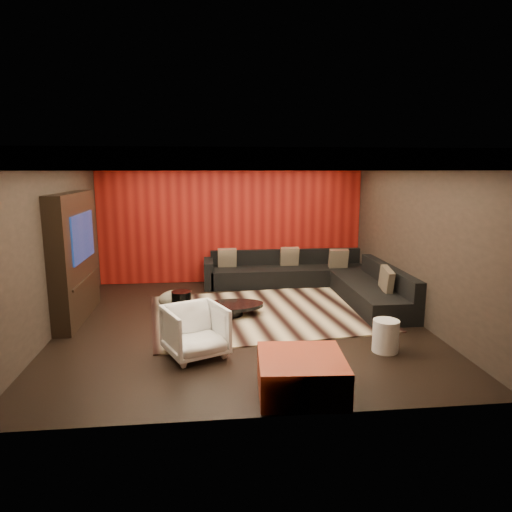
{
  "coord_description": "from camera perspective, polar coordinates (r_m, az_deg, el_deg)",
  "views": [
    {
      "loc": [
        -0.57,
        -7.4,
        2.6
      ],
      "look_at": [
        0.3,
        0.6,
        1.05
      ],
      "focal_mm": 32.0,
      "sensor_mm": 36.0,
      "label": 1
    }
  ],
  "objects": [
    {
      "name": "striped_pouf",
      "position": [
        8.7,
        -10.12,
        -5.37
      ],
      "size": [
        0.69,
        0.69,
        0.33
      ],
      "primitive_type": "ellipsoid",
      "rotation": [
        0.0,
        0.0,
        0.15
      ],
      "color": "beige",
      "rests_on": "rug"
    },
    {
      "name": "cove_front",
      "position": [
        5.07,
        0.25,
        10.89
      ],
      "size": [
        4.8,
        0.08,
        0.04
      ],
      "primitive_type": "cube",
      "color": "#FFD899",
      "rests_on": "ground"
    },
    {
      "name": "wall_back",
      "position": [
        10.49,
        -3.06,
        4.33
      ],
      "size": [
        6.0,
        0.02,
        2.8
      ],
      "primitive_type": "cube",
      "color": "black",
      "rests_on": "ground"
    },
    {
      "name": "soffit_left",
      "position": [
        7.7,
        -22.69,
        10.75
      ],
      "size": [
        0.6,
        4.8,
        0.22
      ],
      "primitive_type": "cube",
      "color": "silver",
      "rests_on": "ground"
    },
    {
      "name": "floor",
      "position": [
        7.87,
        -1.72,
        -8.48
      ],
      "size": [
        6.0,
        6.0,
        0.02
      ],
      "primitive_type": "cube",
      "color": "black",
      "rests_on": "ground"
    },
    {
      "name": "soffit_right",
      "position": [
        8.09,
        17.98,
        11.02
      ],
      "size": [
        0.6,
        4.8,
        0.22
      ],
      "primitive_type": "cube",
      "color": "silver",
      "rests_on": "ground"
    },
    {
      "name": "soffit_front",
      "position": [
        4.73,
        0.72,
        11.98
      ],
      "size": [
        6.0,
        0.6,
        0.22
      ],
      "primitive_type": "cube",
      "color": "silver",
      "rests_on": "ground"
    },
    {
      "name": "soffit_back",
      "position": [
        10.11,
        -3.04,
        11.41
      ],
      "size": [
        6.0,
        0.6,
        0.22
      ],
      "primitive_type": "cube",
      "color": "silver",
      "rests_on": "ground"
    },
    {
      "name": "red_feature_wall",
      "position": [
        10.45,
        -3.05,
        4.3
      ],
      "size": [
        5.98,
        0.05,
        2.78
      ],
      "primitive_type": "cube",
      "color": "#6B0C0A",
      "rests_on": "ground"
    },
    {
      "name": "sectional_sofa",
      "position": [
        9.83,
        7.55,
        -2.95
      ],
      "size": [
        3.65,
        3.5,
        0.75
      ],
      "color": "black",
      "rests_on": "floor"
    },
    {
      "name": "throw_pillows",
      "position": [
        9.84,
        6.31,
        -0.77
      ],
      "size": [
        3.05,
        2.73,
        0.5
      ],
      "color": "tan",
      "rests_on": "sectional_sofa"
    },
    {
      "name": "white_side_table",
      "position": [
        6.91,
        15.89,
        -9.57
      ],
      "size": [
        0.39,
        0.39,
        0.47
      ],
      "primitive_type": "cylinder",
      "rotation": [
        0.0,
        0.0,
        -0.04
      ],
      "color": "silver",
      "rests_on": "floor"
    },
    {
      "name": "ceiling",
      "position": [
        7.42,
        -1.85,
        12.52
      ],
      "size": [
        6.0,
        6.0,
        0.02
      ],
      "primitive_type": "cube",
      "color": "silver",
      "rests_on": "ground"
    },
    {
      "name": "cove_left",
      "position": [
        7.61,
        -20.15,
        10.25
      ],
      "size": [
        0.08,
        4.8,
        0.04
      ],
      "primitive_type": "cube",
      "color": "#FFD899",
      "rests_on": "ground"
    },
    {
      "name": "armchair",
      "position": [
        6.51,
        -7.58,
        -9.29
      ],
      "size": [
        1.03,
        1.04,
        0.73
      ],
      "primitive_type": "imported",
      "rotation": [
        0.0,
        0.0,
        0.42
      ],
      "color": "white",
      "rests_on": "floor"
    },
    {
      "name": "tv_surround",
      "position": [
        8.45,
        -21.75,
        -0.1
      ],
      "size": [
        0.3,
        2.0,
        2.2
      ],
      "primitive_type": "cube",
      "color": "black",
      "rests_on": "ground"
    },
    {
      "name": "tv_screen",
      "position": [
        8.35,
        -20.86,
        2.27
      ],
      "size": [
        0.04,
        1.3,
        0.8
      ],
      "primitive_type": "cube",
      "color": "black",
      "rests_on": "ground"
    },
    {
      "name": "wall_right",
      "position": [
        8.3,
        19.42,
        1.97
      ],
      "size": [
        0.02,
        6.0,
        2.8
      ],
      "primitive_type": "cube",
      "color": "black",
      "rests_on": "ground"
    },
    {
      "name": "cove_back",
      "position": [
        9.77,
        -2.92,
        10.9
      ],
      "size": [
        4.8,
        0.08,
        0.04
      ],
      "primitive_type": "cube",
      "color": "#FFD899",
      "rests_on": "ground"
    },
    {
      "name": "cove_right",
      "position": [
        7.96,
        15.67,
        10.51
      ],
      "size": [
        0.08,
        4.8,
        0.04
      ],
      "primitive_type": "cube",
      "color": "#FFD899",
      "rests_on": "ground"
    },
    {
      "name": "drum_stool",
      "position": [
        8.32,
        -9.29,
        -5.79
      ],
      "size": [
        0.44,
        0.44,
        0.42
      ],
      "primitive_type": "cylinder",
      "rotation": [
        0.0,
        0.0,
        0.29
      ],
      "color": "black",
      "rests_on": "rug"
    },
    {
      "name": "orange_ottoman",
      "position": [
        5.55,
        5.69,
        -14.54
      ],
      "size": [
        1.07,
        1.07,
        0.44
      ],
      "primitive_type": "cube",
      "rotation": [
        0.0,
        0.0,
        -0.08
      ],
      "color": "#AE2416",
      "rests_on": "floor"
    },
    {
      "name": "wall_left",
      "position": [
        7.88,
        -24.17,
        1.18
      ],
      "size": [
        0.02,
        6.0,
        2.8
      ],
      "primitive_type": "cube",
      "color": "black",
      "rests_on": "ground"
    },
    {
      "name": "rug",
      "position": [
        8.38,
        0.98,
        -7.11
      ],
      "size": [
        4.35,
        3.48,
        0.02
      ],
      "primitive_type": "cube",
      "rotation": [
        0.0,
        0.0,
        0.13
      ],
      "color": "beige",
      "rests_on": "floor"
    },
    {
      "name": "tv_shelf",
      "position": [
        8.49,
        -20.52,
        -2.73
      ],
      "size": [
        0.04,
        1.6,
        0.04
      ],
      "primitive_type": "cube",
      "color": "black",
      "rests_on": "ground"
    },
    {
      "name": "coffee_table",
      "position": [
        8.22,
        -3.15,
        -6.69
      ],
      "size": [
        1.29,
        1.29,
        0.2
      ],
      "primitive_type": "cylinder",
      "rotation": [
        0.0,
        0.0,
        0.11
      ],
      "color": "black",
      "rests_on": "rug"
    }
  ]
}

